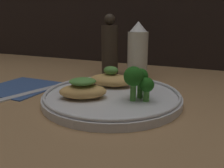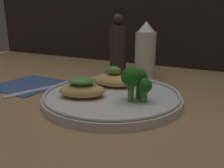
# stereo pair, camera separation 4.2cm
# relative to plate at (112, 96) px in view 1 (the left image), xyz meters

# --- Properties ---
(ground_plane) EXTENTS (1.80, 1.80, 0.01)m
(ground_plane) POSITION_rel_plate_xyz_m (0.00, 0.00, -0.01)
(ground_plane) COLOR #936D47
(plate) EXTENTS (0.27, 0.27, 0.02)m
(plate) POSITION_rel_plate_xyz_m (0.00, 0.00, 0.00)
(plate) COLOR silver
(plate) RESTS_ON ground_plane
(grilled_meat_front) EXTENTS (0.10, 0.09, 0.04)m
(grilled_meat_front) POSITION_rel_plate_xyz_m (-0.04, -0.04, 0.02)
(grilled_meat_front) COLOR tan
(grilled_meat_front) RESTS_ON plate
(grilled_meat_middle) EXTENTS (0.10, 0.07, 0.04)m
(grilled_meat_middle) POSITION_rel_plate_xyz_m (-0.03, 0.05, 0.02)
(grilled_meat_middle) COLOR tan
(grilled_meat_middle) RESTS_ON plate
(broccoli_bunch) EXTENTS (0.05, 0.05, 0.06)m
(broccoli_bunch) POSITION_rel_plate_xyz_m (0.06, -0.01, 0.04)
(broccoli_bunch) COLOR #4C8E38
(broccoli_bunch) RESTS_ON plate
(sauce_bottle) EXTENTS (0.06, 0.06, 0.15)m
(sauce_bottle) POSITION_rel_plate_xyz_m (-0.02, 0.21, 0.06)
(sauce_bottle) COLOR silver
(sauce_bottle) RESTS_ON ground_plane
(pepper_grinder) EXTENTS (0.05, 0.05, 0.17)m
(pepper_grinder) POSITION_rel_plate_xyz_m (-0.10, 0.21, 0.07)
(pepper_grinder) COLOR #382D23
(pepper_grinder) RESTS_ON ground_plane
(fork) EXTENTS (0.06, 0.17, 0.01)m
(fork) POSITION_rel_plate_xyz_m (-0.18, -0.02, -0.01)
(fork) COLOR silver
(fork) RESTS_ON ground_plane
(napkin) EXTENTS (0.15, 0.15, 0.00)m
(napkin) POSITION_rel_plate_xyz_m (-0.23, -0.01, -0.01)
(napkin) COLOR #334C7F
(napkin) RESTS_ON ground_plane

